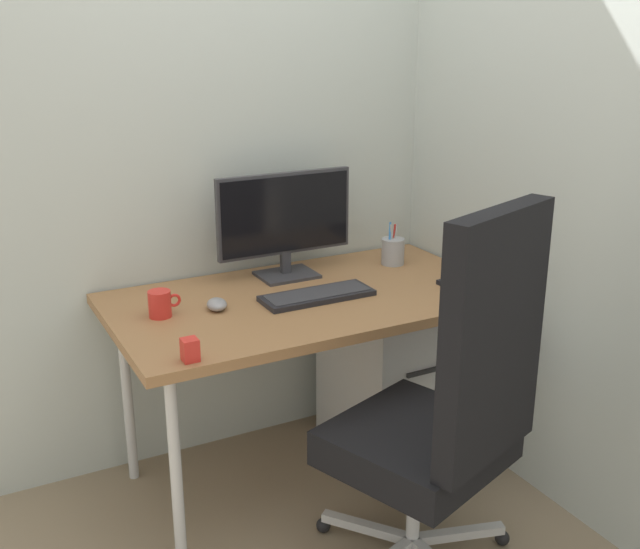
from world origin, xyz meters
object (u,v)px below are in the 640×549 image
(monitor, at_px, (285,219))
(coffee_mug, at_px, (160,304))
(office_chair, at_px, (447,407))
(pen_holder, at_px, (393,251))
(mouse, at_px, (217,304))
(filing_cabinet, at_px, (391,374))
(notebook, at_px, (471,287))
(keyboard, at_px, (317,295))
(desk_clamp_accessory, at_px, (190,350))

(monitor, relative_size, coffee_mug, 4.90)
(office_chair, distance_m, pen_holder, 0.95)
(office_chair, height_order, monitor, office_chair)
(monitor, height_order, mouse, monitor)
(monitor, bearing_deg, filing_cabinet, -27.77)
(coffee_mug, bearing_deg, pen_holder, 7.40)
(pen_holder, bearing_deg, monitor, 171.47)
(pen_holder, relative_size, notebook, 0.73)
(monitor, xyz_separation_m, pen_holder, (0.44, -0.07, -0.17))
(filing_cabinet, relative_size, keyboard, 1.56)
(keyboard, distance_m, desk_clamp_accessory, 0.64)
(notebook, bearing_deg, filing_cabinet, 111.60)
(filing_cabinet, bearing_deg, desk_clamp_accessory, -158.07)
(desk_clamp_accessory, bearing_deg, keyboard, 27.45)
(office_chair, xyz_separation_m, monitor, (-0.08, 0.93, 0.37))
(monitor, bearing_deg, coffee_mug, -160.40)
(mouse, relative_size, pen_holder, 0.53)
(mouse, distance_m, desk_clamp_accessory, 0.41)
(office_chair, height_order, notebook, office_chair)
(keyboard, relative_size, mouse, 4.38)
(mouse, distance_m, notebook, 0.92)
(mouse, relative_size, desk_clamp_accessory, 1.36)
(keyboard, bearing_deg, desk_clamp_accessory, -152.55)
(mouse, height_order, pen_holder, pen_holder)
(coffee_mug, xyz_separation_m, desk_clamp_accessory, (-0.03, -0.38, -0.01))
(mouse, xyz_separation_m, pen_holder, (0.81, 0.16, 0.03))
(coffee_mug, bearing_deg, office_chair, -49.10)
(office_chair, xyz_separation_m, notebook, (0.44, 0.46, 0.16))
(filing_cabinet, height_order, notebook, notebook)
(filing_cabinet, height_order, desk_clamp_accessory, desk_clamp_accessory)
(monitor, bearing_deg, office_chair, -84.92)
(monitor, distance_m, pen_holder, 0.48)
(monitor, xyz_separation_m, keyboard, (-0.01, -0.28, -0.21))
(pen_holder, distance_m, notebook, 0.41)
(office_chair, bearing_deg, desk_clamp_accessory, 151.91)
(mouse, bearing_deg, coffee_mug, -174.73)
(mouse, height_order, coffee_mug, coffee_mug)
(filing_cabinet, height_order, coffee_mug, coffee_mug)
(filing_cabinet, bearing_deg, notebook, -59.49)
(desk_clamp_accessory, bearing_deg, notebook, 5.78)
(coffee_mug, height_order, desk_clamp_accessory, coffee_mug)
(mouse, bearing_deg, keyboard, 4.32)
(mouse, height_order, notebook, mouse)
(office_chair, xyz_separation_m, mouse, (-0.45, 0.70, 0.17))
(office_chair, bearing_deg, filing_cabinet, 68.64)
(keyboard, distance_m, mouse, 0.36)
(filing_cabinet, xyz_separation_m, mouse, (-0.73, -0.03, 0.44))
(desk_clamp_accessory, bearing_deg, pen_holder, 26.45)
(office_chair, xyz_separation_m, desk_clamp_accessory, (-0.66, 0.35, 0.18))
(pen_holder, xyz_separation_m, coffee_mug, (-0.99, -0.13, -0.01))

